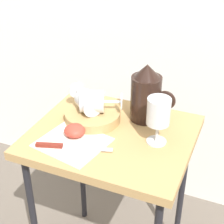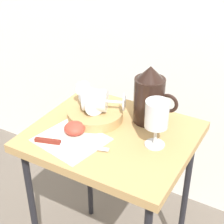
{
  "view_description": "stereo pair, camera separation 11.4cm",
  "coord_description": "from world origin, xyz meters",
  "views": [
    {
      "loc": [
        0.38,
        -0.9,
        1.33
      ],
      "look_at": [
        0.0,
        0.0,
        0.74
      ],
      "focal_mm": 57.27,
      "sensor_mm": 36.0,
      "label": 1
    },
    {
      "loc": [
        0.48,
        -0.85,
        1.33
      ],
      "look_at": [
        0.0,
        0.0,
        0.74
      ],
      "focal_mm": 57.27,
      "sensor_mm": 36.0,
      "label": 2
    }
  ],
  "objects": [
    {
      "name": "apple_half_left",
      "position": [
        -0.1,
        -0.07,
        0.69
      ],
      "size": [
        0.07,
        0.07,
        0.04
      ],
      "primitive_type": "ellipsoid",
      "color": "#CC3D2D",
      "rests_on": "linen_napkin"
    },
    {
      "name": "linen_napkin",
      "position": [
        -0.09,
        -0.1,
        0.67
      ],
      "size": [
        0.23,
        0.22,
        0.0
      ],
      "primitive_type": "cube",
      "rotation": [
        0.0,
        0.0,
        -0.2
      ],
      "color": "silver",
      "rests_on": "table"
    },
    {
      "name": "knife",
      "position": [
        -0.11,
        -0.14,
        0.67
      ],
      "size": [
        0.23,
        0.09,
        0.01
      ],
      "color": "silver",
      "rests_on": "linen_napkin"
    },
    {
      "name": "pitcher",
      "position": [
        0.07,
        0.13,
        0.75
      ],
      "size": [
        0.16,
        0.1,
        0.21
      ],
      "color": "black",
      "rests_on": "table"
    },
    {
      "name": "wine_glass_upright",
      "position": [
        0.15,
        0.01,
        0.77
      ],
      "size": [
        0.07,
        0.07,
        0.16
      ],
      "color": "silver",
      "rests_on": "table"
    },
    {
      "name": "table",
      "position": [
        0.0,
        0.0,
        0.59
      ],
      "size": [
        0.53,
        0.45,
        0.66
      ],
      "color": "tan",
      "rests_on": "ground_plane"
    },
    {
      "name": "wine_glass_tipped_near",
      "position": [
        -0.09,
        0.05,
        0.74
      ],
      "size": [
        0.16,
        0.12,
        0.08
      ],
      "color": "silver",
      "rests_on": "basket_tray"
    },
    {
      "name": "basket_tray",
      "position": [
        -0.09,
        0.05,
        0.68
      ],
      "size": [
        0.19,
        0.19,
        0.03
      ],
      "primitive_type": "cylinder",
      "color": "tan",
      "rests_on": "table"
    },
    {
      "name": "wine_glass_tipped_far",
      "position": [
        -0.11,
        0.05,
        0.73
      ],
      "size": [
        0.16,
        0.15,
        0.07
      ],
      "color": "silver",
      "rests_on": "basket_tray"
    }
  ]
}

